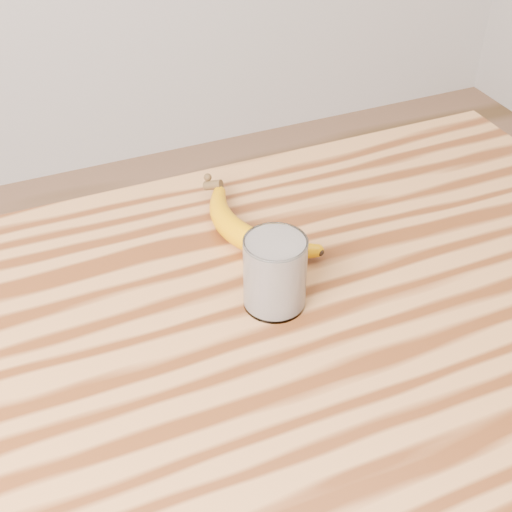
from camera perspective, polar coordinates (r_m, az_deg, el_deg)
name	(u,v)px	position (r m, az deg, el deg)	size (l,w,h in m)	color
table	(281,390)	(1.03, 2.00, -10.66)	(1.20, 0.80, 0.90)	#AF733D
smoothie_glass	(275,272)	(0.93, 1.52, -1.32)	(0.08, 0.08, 0.11)	white
banana	(239,235)	(1.05, -1.35, 1.71)	(0.12, 0.31, 0.04)	#CE8400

